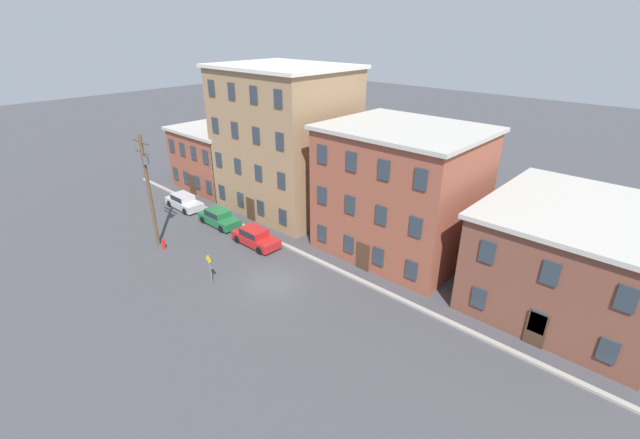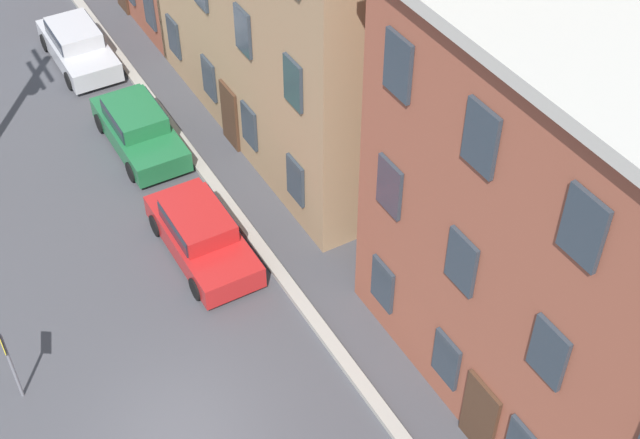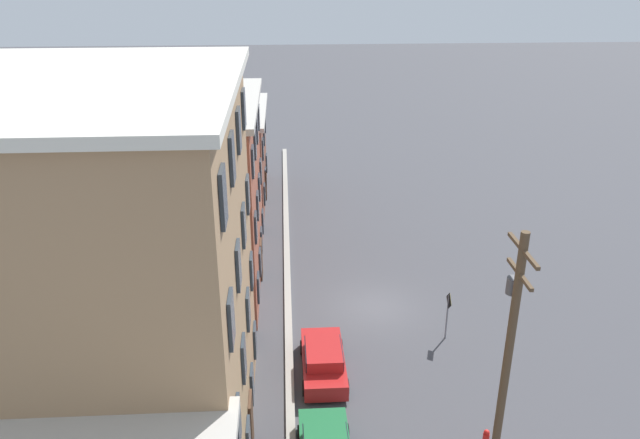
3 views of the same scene
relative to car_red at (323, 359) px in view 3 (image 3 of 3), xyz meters
name	(u,v)px [view 3 (image 3 of 3)]	position (x,y,z in m)	size (l,w,h in m)	color
ground_plane	(375,307)	(5.40, -3.02, -0.75)	(200.00, 200.00, 0.00)	#424247
kerb_strip	(288,308)	(5.40, 1.48, -0.67)	(56.00, 0.36, 0.16)	#9E998E
apartment_midblock	(100,289)	(-4.19, 7.58, 6.09)	(12.39, 9.73, 13.65)	#9E7A56
apartment_far	(172,195)	(9.04, 7.50, 4.32)	(11.54, 9.57, 10.11)	brown
apartment_annex	(183,156)	(21.41, 8.80, 2.64)	(10.85, 12.15, 6.75)	brown
car_red	(323,359)	(0.00, 0.00, 0.00)	(4.40, 1.92, 1.43)	#B21E1E
caution_sign	(448,309)	(2.37, -5.98, 0.88)	(0.86, 0.08, 2.47)	slate
utility_pole	(509,348)	(-5.99, -5.56, 4.52)	(2.40, 0.44, 9.38)	brown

